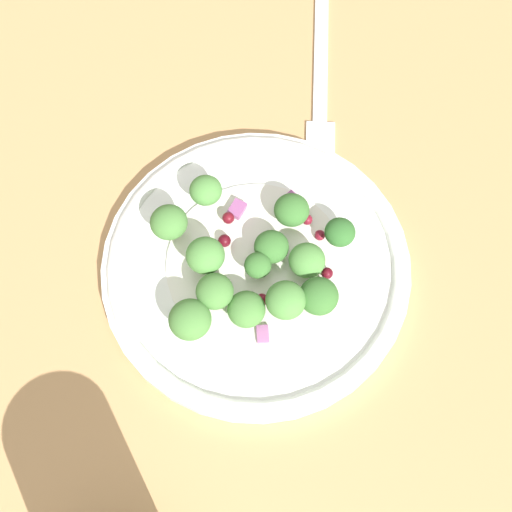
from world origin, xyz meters
The scene contains 28 objects.
ground_plane centered at (0.00, 0.00, -1.00)cm, with size 180.00×180.00×2.00cm, color tan.
plate centered at (-2.87, 1.67, 0.86)cm, with size 23.26×23.26×1.70cm.
dressing_pool centered at (-2.87, 1.67, 1.30)cm, with size 13.49×13.49×0.20cm, color white.
broccoli_floret_0 centered at (-7.18, 2.94, 2.90)cm, with size 2.67×2.67×2.70cm.
broccoli_floret_1 centered at (3.46, -0.87, 3.37)cm, with size 2.99×2.99×3.03cm.
broccoli_floret_2 centered at (1.28, 2.46, 2.84)cm, with size 2.70×2.70×2.74cm.
broccoli_floret_3 centered at (-2.83, -5.08, 3.59)cm, with size 2.77×2.77×2.80cm.
broccoli_floret_4 centered at (-6.59, 6.88, 3.04)cm, with size 2.29×2.29×2.32cm.
broccoli_floret_5 centered at (-2.06, 2.10, 3.06)cm, with size 1.98×1.98×2.00cm.
broccoli_floret_6 centered at (-0.29, 4.89, 3.71)cm, with size 2.83×2.83×2.86cm.
broccoli_floret_7 centered at (-1.28, -1.60, 3.62)cm, with size 2.81×2.81×2.84cm.
broccoli_floret_8 centered at (0.99, 0.26, 3.49)cm, with size 2.67×2.67×2.71cm.
broccoli_floret_9 centered at (-3.69, 5.29, 2.91)cm, with size 2.68×2.68×2.71cm.
broccoli_floret_10 centered at (-3.88, 2.51, 2.79)cm, with size 2.58×2.58×2.61cm.
broccoli_floret_11 centered at (-1.23, 6.95, 3.27)cm, with size 2.81×2.81×2.85cm.
broccoli_floret_12 centered at (-6.35, -3.60, 3.32)cm, with size 2.47×2.47×2.50cm.
cranberry_0 centered at (-4.72, 1.91, 2.04)cm, with size 0.86×0.86×0.86cm, color maroon.
cranberry_1 centered at (-3.56, -1.09, 1.89)cm, with size 0.97×0.97×0.97cm, color #4C0A14.
cranberry_2 centered at (0.46, 3.16, 2.20)cm, with size 0.91×0.91×0.91cm, color maroon.
cranberry_3 centered at (-7.22, 4.22, 2.15)cm, with size 0.81×0.81×0.81cm, color maroon.
cranberry_4 centered at (-6.51, 5.48, 1.72)cm, with size 0.81×0.81×0.81cm, color maroon.
cranberry_5 centered at (-5.33, -1.45, 2.13)cm, with size 0.92×0.92×0.92cm, color maroon.
cranberry_6 centered at (-3.60, 6.94, 2.08)cm, with size 0.87×0.87×0.87cm, color #4C0A14.
onion_bit_0 centered at (2.20, 4.03, 1.53)cm, with size 0.87×1.29×0.36cm, color #A35B93.
onion_bit_1 centered at (0.39, 4.78, 1.69)cm, with size 1.08×0.97×0.32cm, color #934C84.
onion_bit_2 centered at (-6.43, -1.15, 1.79)cm, with size 1.39×1.04×0.51cm, color #934C84.
onion_bit_3 centered at (-8.93, 2.37, 1.46)cm, with size 1.00×0.84×0.40cm, color #934C84.
fork centered at (-21.60, 0.96, 0.25)cm, with size 18.32×7.13×0.50cm.
Camera 1 is at (14.87, 8.09, 46.89)cm, focal length 46.30 mm.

